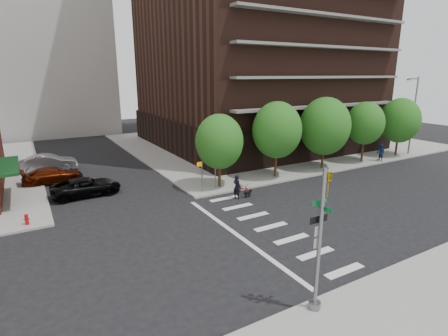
# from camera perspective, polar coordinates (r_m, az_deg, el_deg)

# --- Properties ---
(ground) EXTENTS (120.00, 120.00, 0.00)m
(ground) POSITION_cam_1_polar(r_m,az_deg,el_deg) (21.33, 1.10, -11.24)
(ground) COLOR black
(ground) RESTS_ON ground
(sidewalk_ne) EXTENTS (39.00, 33.00, 0.15)m
(sidewalk_ne) POSITION_cam_1_polar(r_m,az_deg,el_deg) (50.99, 7.24, 4.37)
(sidewalk_ne) COLOR gray
(sidewalk_ne) RESTS_ON ground
(crosswalk) EXTENTS (3.85, 13.00, 0.01)m
(crosswalk) POSITION_cam_1_polar(r_m,az_deg,el_deg) (22.43, 6.01, -9.92)
(crosswalk) COLOR silver
(crosswalk) RESTS_ON ground
(tree_a) EXTENTS (4.00, 4.00, 5.90)m
(tree_a) POSITION_cam_1_polar(r_m,az_deg,el_deg) (28.98, -0.76, 4.32)
(tree_a) COLOR #301E11
(tree_a) RESTS_ON sidewalk_ne
(tree_b) EXTENTS (4.50, 4.50, 6.65)m
(tree_b) POSITION_cam_1_polar(r_m,az_deg,el_deg) (32.21, 8.64, 6.15)
(tree_b) COLOR #301E11
(tree_b) RESTS_ON sidewalk_ne
(tree_c) EXTENTS (5.00, 5.00, 6.80)m
(tree_c) POSITION_cam_1_polar(r_m,az_deg,el_deg) (36.24, 16.14, 6.55)
(tree_c) COLOR #301E11
(tree_c) RESTS_ON sidewalk_ne
(tree_d) EXTENTS (4.00, 4.00, 6.20)m
(tree_d) POSITION_cam_1_polar(r_m,az_deg,el_deg) (40.76, 22.07, 6.79)
(tree_d) COLOR #301E11
(tree_d) RESTS_ON sidewalk_ne
(tree_e) EXTENTS (4.50, 4.50, 6.35)m
(tree_e) POSITION_cam_1_polar(r_m,az_deg,el_deg) (45.62, 26.78, 6.93)
(tree_e) COLOR #301E11
(tree_e) RESTS_ON sidewalk_ne
(traffic_signal) EXTENTS (0.90, 0.75, 6.00)m
(traffic_signal) POSITION_cam_1_polar(r_m,az_deg,el_deg) (14.60, 15.26, -13.08)
(traffic_signal) COLOR slate
(traffic_signal) RESTS_ON sidewalk_s
(pedestrian_signal) EXTENTS (2.18, 0.67, 2.60)m
(pedestrian_signal) POSITION_cam_1_polar(r_m,az_deg,el_deg) (28.22, -3.15, -0.57)
(pedestrian_signal) COLOR slate
(pedestrian_signal) RESTS_ON sidewalk_ne
(fire_hydrant) EXTENTS (0.24, 0.24, 0.73)m
(fire_hydrant) POSITION_cam_1_polar(r_m,az_deg,el_deg) (25.75, -29.54, -7.21)
(fire_hydrant) COLOR #A50C0C
(fire_hydrant) RESTS_ON sidewalk_nw
(streetlamp) EXTENTS (2.14, 0.22, 9.00)m
(streetlamp) POSITION_cam_1_polar(r_m,az_deg,el_deg) (46.88, 28.48, 8.20)
(streetlamp) COLOR slate
(streetlamp) RESTS_ON sidewalk_ne
(parked_car_black) EXTENTS (2.61, 5.37, 1.47)m
(parked_car_black) POSITION_cam_1_polar(r_m,az_deg,el_deg) (30.06, -21.56, -2.87)
(parked_car_black) COLOR black
(parked_car_black) RESTS_ON ground
(parked_car_maroon) EXTENTS (2.36, 5.13, 1.45)m
(parked_car_maroon) POSITION_cam_1_polar(r_m,az_deg,el_deg) (34.75, -26.17, -1.04)
(parked_car_maroon) COLOR #421104
(parked_car_maroon) RESTS_ON ground
(parked_car_silver) EXTENTS (2.19, 5.39, 1.74)m
(parked_car_silver) POSITION_cam_1_polar(r_m,az_deg,el_deg) (39.06, -26.72, 0.75)
(parked_car_silver) COLOR gray
(parked_car_silver) RESTS_ON ground
(scooter) EXTENTS (0.69, 1.62, 0.83)m
(scooter) POSITION_cam_1_polar(r_m,az_deg,el_deg) (28.79, 3.13, -3.24)
(scooter) COLOR maroon
(scooter) RESTS_ON ground
(dog_walker) EXTENTS (0.81, 0.66, 1.91)m
(dog_walker) POSITION_cam_1_polar(r_m,az_deg,el_deg) (27.30, 2.11, -3.07)
(dog_walker) COLOR black
(dog_walker) RESTS_ON ground
(dog) EXTENTS (0.67, 0.26, 0.56)m
(dog) POSITION_cam_1_polar(r_m,az_deg,el_deg) (27.77, 3.93, -4.08)
(dog) COLOR black
(dog) RESTS_ON ground
(pedestrian_far) EXTENTS (1.08, 0.93, 1.93)m
(pedestrian_far) POSITION_cam_1_polar(r_m,az_deg,el_deg) (42.10, 24.20, 2.32)
(pedestrian_far) COLOR navy
(pedestrian_far) RESTS_ON sidewalk_ne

